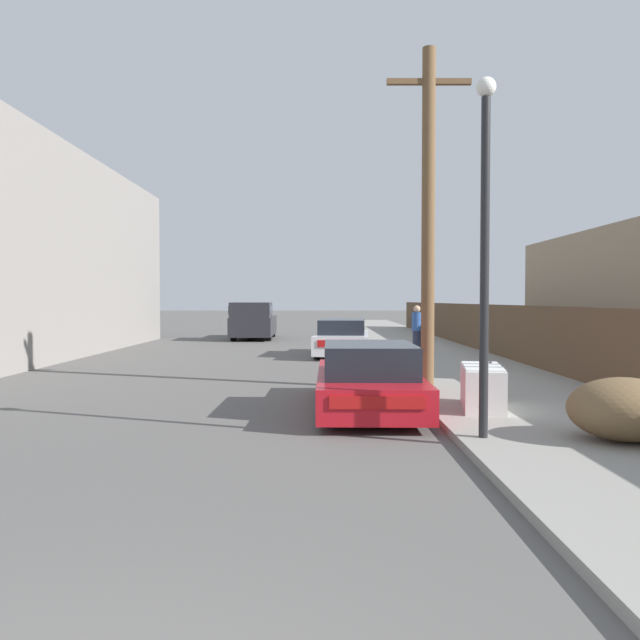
% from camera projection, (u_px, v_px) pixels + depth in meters
% --- Properties ---
extents(sidewalk_curb, '(4.20, 63.00, 0.12)m').
position_uv_depth(sidewalk_curb, '(415.00, 347.00, 25.29)').
color(sidewalk_curb, gray).
rests_on(sidewalk_curb, ground).
extents(discarded_fridge, '(0.90, 1.64, 0.75)m').
position_uv_depth(discarded_fridge, '(480.00, 387.00, 10.54)').
color(discarded_fridge, white).
rests_on(discarded_fridge, sidewalk_curb).
extents(parked_sports_car_red, '(1.83, 4.62, 1.20)m').
position_uv_depth(parked_sports_car_red, '(366.00, 379.00, 11.04)').
color(parked_sports_car_red, red).
rests_on(parked_sports_car_red, ground).
extents(car_parked_mid, '(2.15, 4.73, 1.28)m').
position_uv_depth(car_parked_mid, '(340.00, 338.00, 21.88)').
color(car_parked_mid, silver).
rests_on(car_parked_mid, ground).
extents(pickup_truck, '(2.07, 5.25, 1.83)m').
position_uv_depth(pickup_truck, '(251.00, 321.00, 30.83)').
color(pickup_truck, '#232328').
rests_on(pickup_truck, ground).
extents(utility_pole, '(1.80, 0.28, 7.22)m').
position_uv_depth(utility_pole, '(426.00, 212.00, 13.39)').
color(utility_pole, brown).
rests_on(utility_pole, sidewalk_curb).
extents(street_lamp, '(0.26, 0.26, 4.77)m').
position_uv_depth(street_lamp, '(483.00, 230.00, 8.26)').
color(street_lamp, '#232326').
rests_on(street_lamp, sidewalk_curb).
extents(brush_pile, '(1.47, 1.33, 0.83)m').
position_uv_depth(brush_pile, '(622.00, 409.00, 8.14)').
color(brush_pile, brown).
rests_on(brush_pile, sidewalk_curb).
extents(wooden_fence, '(0.08, 41.37, 1.68)m').
position_uv_depth(wooden_fence, '(488.00, 329.00, 21.56)').
color(wooden_fence, brown).
rests_on(wooden_fence, sidewalk_curb).
extents(pedestrian, '(0.34, 0.34, 1.65)m').
position_uv_depth(pedestrian, '(415.00, 329.00, 21.09)').
color(pedestrian, '#282D42').
rests_on(pedestrian, sidewalk_curb).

